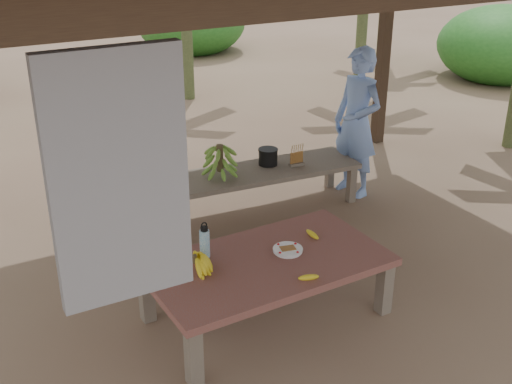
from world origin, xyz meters
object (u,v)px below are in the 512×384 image
plate (288,250)px  water_flask (205,242)px  bench (255,175)px  work_table (267,267)px  ripe_banana_bunch (195,263)px  woman (357,123)px  cooking_pot (268,157)px

plate → water_flask: 0.65m
bench → plate: bearing=-106.2°
work_table → ripe_banana_bunch: 0.57m
ripe_banana_bunch → woman: woman is taller
woman → bench: bearing=-106.9°
ripe_banana_bunch → woman: (2.57, 1.49, 0.23)m
water_flask → cooking_pot: water_flask is taller
bench → plate: 1.81m
bench → cooking_pot: bearing=27.2°
plate → water_flask: water_flask is taller
plate → cooking_pot: cooking_pot is taller
plate → work_table: bearing=-171.9°
woman → cooking_pot: bearing=-112.6°
ripe_banana_bunch → water_flask: 0.24m
bench → water_flask: (-1.23, -1.44, 0.23)m
cooking_pot → plate: bearing=-115.3°
work_table → ripe_banana_bunch: ripe_banana_bunch is taller
work_table → cooking_pot: bearing=58.4°
ripe_banana_bunch → plate: 0.75m
plate → woman: (1.82, 1.57, 0.29)m
cooking_pot → bench: bearing=-157.4°
cooking_pot → water_flask: bearing=-133.1°
plate → water_flask: bearing=157.2°
ripe_banana_bunch → plate: (0.75, -0.08, -0.06)m
work_table → bench: (0.84, 1.71, -0.04)m
work_table → woman: bearing=36.7°
work_table → woman: (2.02, 1.60, 0.38)m
bench → woman: (1.18, -0.12, 0.42)m
plate → woman: bearing=40.7°
bench → cooking_pot: (0.20, 0.08, 0.14)m
plate → woman: size_ratio=0.14×
water_flask → woman: size_ratio=0.18×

